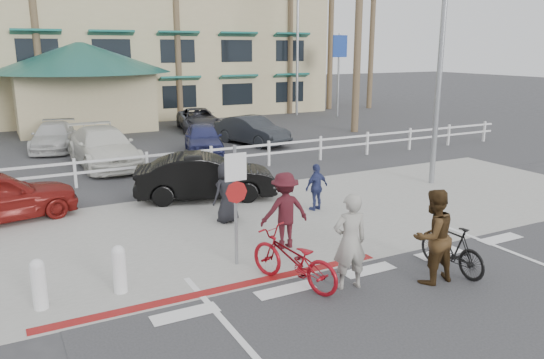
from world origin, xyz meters
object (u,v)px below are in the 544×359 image
sign_post (236,200)px  bike_black (452,248)px  bike_red (293,259)px  car_white_sedan (206,177)px

sign_post → bike_black: sign_post is taller
sign_post → bike_red: 1.80m
bike_black → bike_red: bearing=-16.9°
bike_red → car_white_sedan: 6.58m
bike_red → car_white_sedan: bearing=-116.5°
sign_post → bike_red: size_ratio=1.38×
bike_black → car_white_sedan: size_ratio=0.40×
bike_red → bike_black: bike_red is taller
sign_post → bike_red: bearing=-69.3°
sign_post → car_white_sedan: 5.28m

